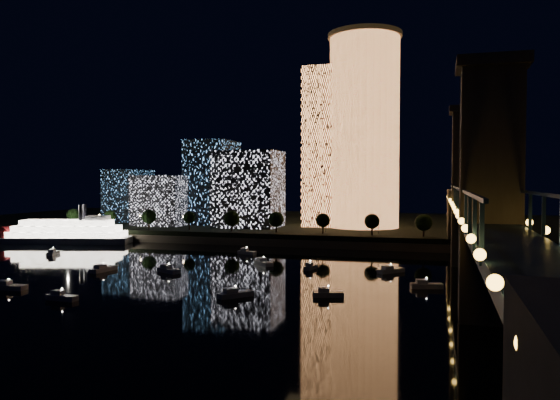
{
  "coord_description": "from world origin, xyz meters",
  "views": [
    {
      "loc": [
        55.63,
        -130.97,
        27.05
      ],
      "look_at": [
        1.3,
        55.0,
        19.9
      ],
      "focal_mm": 35.0,
      "sensor_mm": 36.0,
      "label": 1
    }
  ],
  "objects_px": {
    "tower_cylindrical": "(364,131)",
    "truss_bridge": "(481,226)",
    "riverboat": "(62,233)",
    "tower_rectangular": "(331,148)"
  },
  "relations": [
    {
      "from": "truss_bridge",
      "to": "riverboat",
      "type": "relative_size",
      "value": 4.59
    },
    {
      "from": "tower_rectangular",
      "to": "truss_bridge",
      "type": "relative_size",
      "value": 0.28
    },
    {
      "from": "tower_cylindrical",
      "to": "riverboat",
      "type": "relative_size",
      "value": 1.54
    },
    {
      "from": "tower_rectangular",
      "to": "truss_bridge",
      "type": "xyz_separation_m",
      "value": [
        59.47,
        -123.81,
        -26.24
      ]
    },
    {
      "from": "tower_cylindrical",
      "to": "tower_rectangular",
      "type": "relative_size",
      "value": 1.19
    },
    {
      "from": "tower_rectangular",
      "to": "riverboat",
      "type": "xyz_separation_m",
      "value": [
        -104.75,
        -61.74,
        -38.08
      ]
    },
    {
      "from": "tower_cylindrical",
      "to": "riverboat",
      "type": "distance_m",
      "value": 141.91
    },
    {
      "from": "tower_rectangular",
      "to": "truss_bridge",
      "type": "height_order",
      "value": "tower_rectangular"
    },
    {
      "from": "tower_cylindrical",
      "to": "tower_rectangular",
      "type": "height_order",
      "value": "tower_cylindrical"
    },
    {
      "from": "tower_cylindrical",
      "to": "truss_bridge",
      "type": "xyz_separation_m",
      "value": [
        43.01,
        -120.21,
        -33.61
      ]
    }
  ]
}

